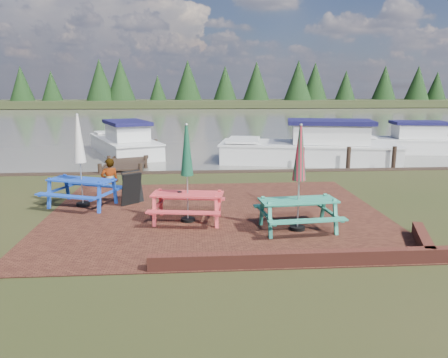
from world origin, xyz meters
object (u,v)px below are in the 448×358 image
at_px(boat_far, 407,143).
at_px(picnic_table_teal, 298,195).
at_px(picnic_table_red, 187,189).
at_px(boat_jetty, 125,143).
at_px(picnic_table_blue, 81,175).
at_px(boat_near, 312,149).
at_px(chalkboard, 132,188).
at_px(person, 109,159).
at_px(jetty, 134,154).

bearing_deg(boat_far, picnic_table_teal, 153.51).
height_order(picnic_table_red, boat_jetty, picnic_table_red).
xyz_separation_m(picnic_table_blue, boat_near, (8.89, 7.84, -0.45)).
relative_size(picnic_table_red, chalkboard, 2.58).
distance_m(boat_jetty, boat_near, 9.91).
relative_size(chalkboard, person, 0.55).
xyz_separation_m(picnic_table_red, chalkboard, (-1.63, 1.81, -0.37)).
bearing_deg(jetty, chalkboard, -83.05).
distance_m(picnic_table_teal, picnic_table_red, 2.78).
bearing_deg(picnic_table_blue, picnic_table_teal, -2.50).
bearing_deg(chalkboard, jetty, 58.47).
relative_size(boat_near, person, 5.01).
relative_size(chalkboard, boat_near, 0.11).
xyz_separation_m(picnic_table_teal, person, (-5.48, 5.77, -0.02)).
bearing_deg(picnic_table_red, boat_jetty, 113.94).
bearing_deg(person, picnic_table_teal, 110.67).
height_order(picnic_table_teal, person, picnic_table_teal).
bearing_deg(person, boat_near, -174.67).
bearing_deg(picnic_table_red, boat_far, 54.81).
bearing_deg(jetty, boat_jetty, 110.09).
xyz_separation_m(picnic_table_teal, picnic_table_blue, (-5.67, 2.59, 0.03)).
bearing_deg(picnic_table_blue, person, 108.54).
bearing_deg(boat_jetty, picnic_table_blue, -109.85).
relative_size(boat_jetty, boat_far, 1.17).
bearing_deg(picnic_table_teal, boat_jetty, 108.68).
relative_size(picnic_table_blue, boat_jetty, 0.36).
xyz_separation_m(picnic_table_red, boat_near, (5.85, 9.55, -0.40)).
relative_size(boat_jetty, boat_near, 0.84).
bearing_deg(boat_far, boat_near, 123.42).
height_order(picnic_table_teal, boat_jetty, picnic_table_teal).
height_order(chalkboard, person, person).
height_order(boat_jetty, boat_far, boat_jetty).
distance_m(chalkboard, person, 3.33).
bearing_deg(boat_near, boat_jetty, 81.99).
distance_m(picnic_table_blue, jetty, 9.21).
height_order(jetty, boat_near, boat_near).
bearing_deg(boat_jetty, person, -107.57).
relative_size(chalkboard, jetty, 0.11).
xyz_separation_m(boat_jetty, person, (0.63, -8.00, 0.47)).
distance_m(picnic_table_red, chalkboard, 2.47).
distance_m(picnic_table_teal, person, 7.96).
relative_size(picnic_table_red, boat_near, 0.28).
height_order(jetty, boat_far, boat_far).
bearing_deg(boat_jetty, jetty, -91.99).
relative_size(chalkboard, boat_jetty, 0.13).
xyz_separation_m(picnic_table_teal, boat_near, (3.22, 10.43, -0.42)).
xyz_separation_m(picnic_table_teal, boat_jetty, (-6.11, 13.77, -0.48)).
distance_m(picnic_table_red, person, 5.66).
height_order(picnic_table_blue, boat_far, picnic_table_blue).
xyz_separation_m(chalkboard, boat_far, (13.60, 10.56, -0.13)).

